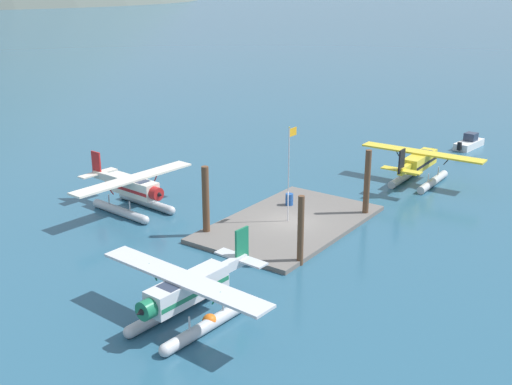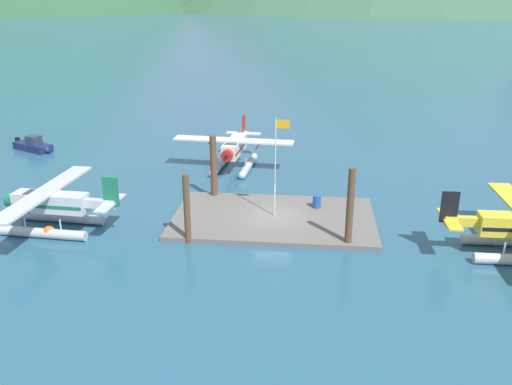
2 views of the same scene
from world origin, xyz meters
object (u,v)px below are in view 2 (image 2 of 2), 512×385
Objects in this scene: fuel_drum at (317,202)px; mooring_buoy at (49,232)px; flagpole at (277,156)px; seaplane_cream_bow_left at (234,151)px; seaplane_silver_port_aft at (51,207)px; boat_navy_open_west at (34,146)px.

mooring_buoy is at bearing -160.10° from fuel_drum.
flagpole is at bearing 17.28° from mooring_buoy.
flagpole is 0.65× the size of seaplane_cream_bow_left.
seaplane_silver_port_aft is (-14.28, -3.19, -2.88)m from flagpole.
boat_navy_open_west is at bearing 170.01° from seaplane_cream_bow_left.
boat_navy_open_west reaches higher than fuel_drum.
seaplane_cream_bow_left is (-7.15, 9.22, 0.84)m from fuel_drum.
mooring_buoy is 1.69m from seaplane_silver_port_aft.
seaplane_cream_bow_left is 2.32× the size of boat_navy_open_west.
fuel_drum is 30.27m from boat_navy_open_west.
fuel_drum is at bearing 19.90° from mooring_buoy.
flagpole reaches higher than seaplane_silver_port_aft.
boat_navy_open_west is (-24.70, 14.49, -3.97)m from flagpole.
seaplane_cream_bow_left is at bearing -9.99° from boat_navy_open_west.
seaplane_silver_port_aft and seaplane_cream_bow_left have the same top height.
boat_navy_open_west is at bearing 119.52° from mooring_buoy.
seaplane_cream_bow_left is at bearing 57.85° from mooring_buoy.
mooring_buoy is (-16.76, -6.06, -0.35)m from fuel_drum.
seaplane_silver_port_aft reaches higher than mooring_buoy.
flagpole reaches higher than boat_navy_open_west.
fuel_drum is at bearing -25.00° from boat_navy_open_west.
boat_navy_open_west is at bearing 149.59° from flagpole.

